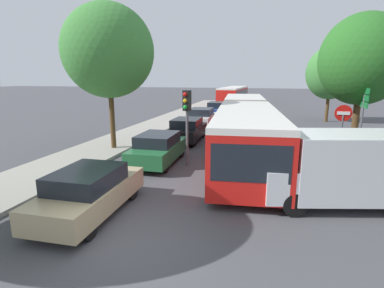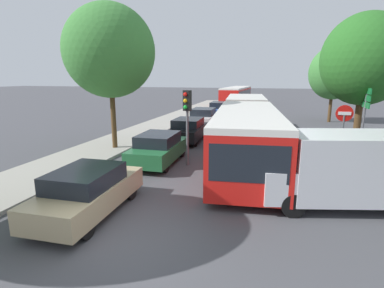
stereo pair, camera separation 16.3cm
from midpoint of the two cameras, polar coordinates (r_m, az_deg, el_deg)
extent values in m
plane|color=#47474C|center=(7.99, -13.30, -17.63)|extent=(200.00, 200.00, 0.00)
cube|color=#9E998E|center=(26.80, -5.39, 4.29)|extent=(3.20, 47.75, 0.14)
cube|color=red|center=(13.41, 9.99, 1.06)|extent=(3.54, 9.88, 2.09)
cube|color=black|center=(13.34, 10.05, 2.64)|extent=(3.52, 9.50, 0.92)
cube|color=silver|center=(13.23, 10.18, 5.93)|extent=(3.54, 9.88, 0.20)
cube|color=red|center=(22.46, 9.62, 5.76)|extent=(3.24, 6.84, 2.09)
cube|color=black|center=(22.41, 9.65, 6.71)|extent=(3.23, 6.58, 0.92)
cube|color=silver|center=(22.35, 9.73, 8.67)|extent=(3.24, 6.84, 0.20)
cylinder|color=black|center=(18.67, 9.73, 4.35)|extent=(2.01, 1.20, 1.92)
cube|color=black|center=(8.69, 10.55, -3.66)|extent=(2.28, 0.33, 1.12)
cylinder|color=black|center=(10.72, 15.95, -6.74)|extent=(0.40, 1.04, 1.02)
cylinder|color=black|center=(10.66, 4.18, -6.38)|extent=(0.40, 1.04, 1.02)
cylinder|color=black|center=(16.66, 13.46, 0.32)|extent=(0.40, 1.04, 1.02)
cylinder|color=black|center=(16.62, 5.95, 0.58)|extent=(0.40, 1.04, 1.02)
cylinder|color=black|center=(22.61, 12.31, 3.60)|extent=(0.40, 1.04, 1.02)
cylinder|color=black|center=(22.58, 6.77, 3.80)|extent=(0.40, 1.04, 1.02)
cube|color=red|center=(44.18, 7.79, 9.14)|extent=(3.19, 11.66, 2.01)
cube|color=black|center=(44.16, 7.81, 9.60)|extent=(3.18, 11.09, 0.84)
cube|color=silver|center=(44.13, 7.84, 10.57)|extent=(3.19, 11.66, 0.20)
cylinder|color=black|center=(48.16, 7.29, 8.52)|extent=(0.36, 1.02, 1.00)
cylinder|color=black|center=(47.82, 9.85, 8.40)|extent=(0.36, 1.02, 1.00)
cylinder|color=black|center=(41.06, 5.41, 7.84)|extent=(0.36, 1.02, 1.00)
cylinder|color=black|center=(40.66, 8.40, 7.71)|extent=(0.36, 1.02, 1.00)
cube|color=tan|center=(9.43, -19.33, -9.28)|extent=(1.81, 4.07, 0.65)
cube|color=black|center=(9.16, -19.92, -6.13)|extent=(1.62, 2.15, 0.50)
cylinder|color=black|center=(10.90, -18.83, -7.74)|extent=(0.23, 0.62, 0.61)
cylinder|color=black|center=(10.24, -11.91, -8.65)|extent=(0.23, 0.62, 0.61)
cylinder|color=black|center=(9.01, -27.65, -12.99)|extent=(0.23, 0.62, 0.61)
cylinder|color=black|center=(8.20, -19.74, -14.82)|extent=(0.23, 0.62, 0.61)
cube|color=#236638|center=(14.09, -6.70, -1.34)|extent=(1.84, 4.14, 0.66)
cube|color=black|center=(13.87, -6.90, 0.91)|extent=(1.65, 2.19, 0.51)
cylinder|color=black|center=(15.60, -7.58, -1.01)|extent=(0.23, 0.63, 0.62)
cylinder|color=black|center=(15.15, -2.41, -1.32)|extent=(0.23, 0.63, 0.62)
cylinder|color=black|center=(13.26, -11.56, -3.64)|extent=(0.23, 0.63, 0.62)
cylinder|color=black|center=(12.74, -5.56, -4.12)|extent=(0.23, 0.63, 0.62)
cube|color=black|center=(18.84, -1.18, 2.34)|extent=(1.85, 4.16, 0.67)
cube|color=black|center=(18.65, -1.26, 4.07)|extent=(1.66, 2.20, 0.51)
cylinder|color=black|center=(20.33, -2.27, 2.32)|extent=(0.23, 0.63, 0.63)
cylinder|color=black|center=(19.99, 1.79, 2.15)|extent=(0.23, 0.63, 0.63)
cylinder|color=black|center=(17.85, -4.51, 0.82)|extent=(0.23, 0.63, 0.63)
cylinder|color=black|center=(17.47, 0.09, 0.60)|extent=(0.23, 0.63, 0.63)
cube|color=white|center=(24.24, 1.63, 4.75)|extent=(1.93, 4.34, 0.70)
cube|color=black|center=(24.06, 1.59, 6.16)|extent=(1.73, 2.29, 0.53)
cylinder|color=black|center=(25.77, 0.56, 4.59)|extent=(0.24, 0.66, 0.66)
cylinder|color=black|center=(25.49, 3.93, 4.47)|extent=(0.24, 0.66, 0.66)
cylinder|color=black|center=(23.12, -0.93, 3.64)|extent=(0.24, 0.66, 0.66)
cylinder|color=black|center=(22.81, 2.82, 3.50)|extent=(0.24, 0.66, 0.66)
cube|color=#284799|center=(29.80, 4.80, 6.25)|extent=(1.99, 4.49, 0.72)
cube|color=black|center=(29.63, 4.79, 7.45)|extent=(1.79, 2.37, 0.55)
cylinder|color=black|center=(31.35, 3.73, 6.05)|extent=(0.25, 0.68, 0.68)
cylinder|color=black|center=(31.14, 6.62, 5.94)|extent=(0.25, 0.68, 0.68)
cylinder|color=black|center=(28.57, 2.79, 5.40)|extent=(0.25, 0.68, 0.68)
cylinder|color=black|center=(28.33, 5.95, 5.29)|extent=(0.25, 0.68, 0.68)
cube|color=silver|center=(10.56, 28.40, -3.57)|extent=(4.46, 2.91, 2.00)
cube|color=silver|center=(9.80, 14.95, -6.49)|extent=(1.32, 2.06, 1.00)
cylinder|color=black|center=(9.33, 18.46, -10.89)|extent=(0.76, 0.40, 0.72)
cylinder|color=black|center=(10.82, 15.81, -7.38)|extent=(0.76, 0.40, 0.72)
cylinder|color=black|center=(12.10, 31.19, -6.65)|extent=(0.76, 0.40, 0.72)
cylinder|color=#56595E|center=(13.51, -1.29, 2.97)|extent=(0.12, 0.12, 3.40)
cube|color=black|center=(13.35, -1.32, 8.26)|extent=(0.38, 0.33, 0.90)
sphere|color=red|center=(13.21, -1.70, 9.43)|extent=(0.18, 0.18, 0.18)
sphere|color=#EAAD14|center=(13.23, -1.69, 8.22)|extent=(0.18, 0.18, 0.18)
sphere|color=green|center=(13.25, -1.68, 7.01)|extent=(0.18, 0.18, 0.18)
cylinder|color=#56595E|center=(14.48, 26.09, 0.30)|extent=(0.08, 0.08, 2.40)
cylinder|color=red|center=(14.28, 26.59, 5.28)|extent=(0.70, 0.03, 0.70)
cube|color=white|center=(14.26, 26.60, 5.27)|extent=(0.50, 0.04, 0.14)
cylinder|color=#56595E|center=(17.33, 29.35, 3.84)|extent=(0.10, 0.10, 3.60)
cube|color=#197A38|center=(17.20, 29.89, 8.78)|extent=(0.09, 1.40, 0.28)
cube|color=#197A38|center=(17.22, 29.77, 7.65)|extent=(0.09, 1.40, 0.28)
cube|color=#197A38|center=(17.24, 29.64, 6.53)|extent=(0.09, 1.40, 0.28)
cylinder|color=#51381E|center=(16.92, -15.21, 4.64)|extent=(0.27, 0.27, 3.47)
ellipsoid|color=#3D7F38|center=(16.81, -15.94, 16.66)|extent=(4.73, 4.73, 4.81)
cylinder|color=#51381E|center=(18.86, 28.45, 3.72)|extent=(0.36, 0.36, 3.07)
ellipsoid|color=#286623|center=(18.71, 29.56, 13.81)|extent=(4.48, 4.48, 4.78)
cylinder|color=#51381E|center=(29.53, 24.21, 6.39)|extent=(0.28, 0.28, 2.57)
ellipsoid|color=#3D7F38|center=(29.40, 24.76, 12.21)|extent=(4.15, 4.15, 4.58)
camera|label=1|loc=(0.08, -90.37, -0.08)|focal=28.00mm
camera|label=2|loc=(0.08, 89.63, 0.08)|focal=28.00mm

